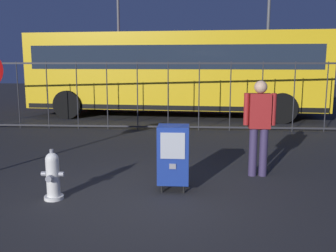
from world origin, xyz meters
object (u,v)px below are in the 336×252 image
bus_near (175,70)px  street_light_near_left (268,21)px  fire_hydrant (53,176)px  street_light_near_right (118,21)px  bus_far (179,68)px  pedestrian (259,123)px  newspaper_box_primary (173,154)px

bus_near → street_light_near_left: size_ratio=1.66×
fire_hydrant → street_light_near_right: bearing=97.3°
bus_near → street_light_near_left: street_light_near_left is taller
bus_near → street_light_near_right: street_light_near_right is taller
bus_near → street_light_near_left: bearing=44.6°
fire_hydrant → bus_near: bearing=81.2°
bus_near → bus_far: (-0.03, 4.93, 0.00)m
bus_far → street_light_near_right: size_ratio=1.49×
fire_hydrant → pedestrian: (3.16, 1.36, 0.60)m
pedestrian → street_light_near_right: bearing=110.7°
newspaper_box_primary → pedestrian: pedestrian is taller
bus_near → newspaper_box_primary: bearing=-82.9°
fire_hydrant → pedestrian: 3.49m
newspaper_box_primary → street_light_near_right: bearing=104.2°
pedestrian → bus_near: bus_near is taller
fire_hydrant → bus_near: (1.35, 8.77, 1.36)m
fire_hydrant → newspaper_box_primary: (1.72, 0.53, 0.22)m
pedestrian → newspaper_box_primary: bearing=-149.8°
fire_hydrant → street_light_near_left: (5.29, 12.09, 3.41)m
fire_hydrant → newspaper_box_primary: size_ratio=0.73×
street_light_near_left → street_light_near_right: (-7.19, 2.70, 0.35)m
bus_far → street_light_near_right: bearing=160.0°
street_light_near_left → bus_near: bearing=-139.9°
newspaper_box_primary → street_light_near_left: size_ratio=0.16×
fire_hydrant → bus_near: size_ratio=0.07×
bus_far → street_light_near_right: 4.17m
pedestrian → bus_near: size_ratio=0.16×
fire_hydrant → bus_far: bearing=84.5°
newspaper_box_primary → bus_near: size_ratio=0.10×
newspaper_box_primary → bus_far: (-0.39, 13.18, 1.14)m
street_light_near_left → pedestrian: bearing=-101.2°
bus_near → bus_far: 4.93m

